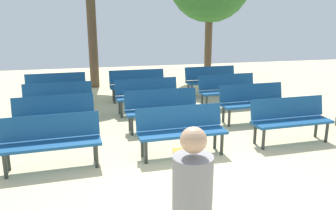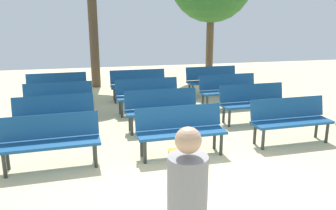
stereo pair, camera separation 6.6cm
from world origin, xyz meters
The scene contains 14 objects.
ground_plane centered at (0.00, 0.00, 0.00)m, with size 24.00×24.00×0.00m, color beige.
bench_r0_c0 centered at (-2.30, 1.47, 0.50)m, with size 1.63×0.58×0.87m.
bench_r0_c1 centered at (-0.07, 1.54, 0.50)m, with size 1.62×0.55×0.87m.
bench_r0_c2 centered at (2.18, 1.68, 0.50)m, with size 1.62×0.55×0.87m.
bench_r1_c0 centered at (-2.37, 2.87, 0.50)m, with size 1.63×0.59×0.87m.
bench_r1_c1 centered at (-0.13, 2.96, 0.50)m, with size 1.61×0.52×0.87m.
bench_r1_c2 centered at (2.07, 3.07, 0.50)m, with size 1.62×0.55×0.87m.
bench_r2_c0 centered at (-2.40, 4.21, 0.50)m, with size 1.62×0.55×0.87m.
bench_r2_c1 centered at (-0.24, 4.28, 0.50)m, with size 1.62×0.56×0.87m.
bench_r2_c2 centered at (1.98, 4.40, 0.50)m, with size 1.62×0.56×0.87m.
bench_r3_c0 centered at (-2.56, 5.58, 0.50)m, with size 1.62×0.54×0.87m.
bench_r3_c1 centered at (-0.30, 5.66, 0.50)m, with size 1.61×0.51×0.87m.
bench_r3_c2 centered at (1.99, 5.78, 0.50)m, with size 1.62×0.54×0.87m.
visitor_with_backpack centered at (-0.82, -1.66, 0.94)m, with size 0.39×0.56×1.65m.
Camera 1 is at (-1.60, -4.20, 2.55)m, focal length 37.30 mm.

